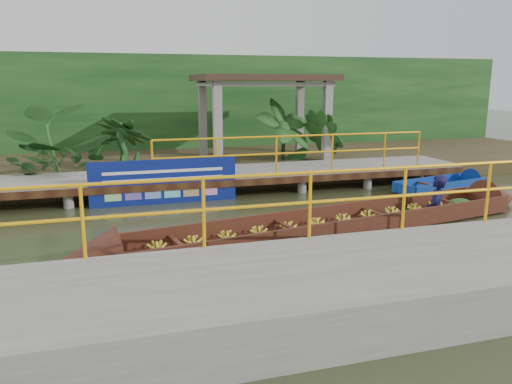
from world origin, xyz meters
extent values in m
plane|color=#2E341A|center=(0.00, 0.00, 0.00)|extent=(80.00, 80.00, 0.00)
cube|color=#372E1B|center=(0.00, 7.50, 0.23)|extent=(30.00, 8.00, 0.45)
cube|color=slate|center=(0.00, 3.50, 0.50)|extent=(16.00, 2.00, 0.15)
cube|color=#32180D|center=(0.00, 2.50, 0.42)|extent=(16.00, 0.12, 0.18)
cylinder|color=#FFAD0D|center=(2.75, 2.55, 1.57)|extent=(7.50, 0.05, 0.05)
cylinder|color=#FFAD0D|center=(2.75, 2.55, 1.12)|extent=(7.50, 0.05, 0.05)
cylinder|color=#FFAD0D|center=(2.75, 2.55, 1.07)|extent=(0.05, 0.05, 1.00)
cylinder|color=slate|center=(-4.00, 2.70, 0.22)|extent=(0.24, 0.24, 0.55)
cylinder|color=slate|center=(-4.00, 4.30, 0.22)|extent=(0.24, 0.24, 0.55)
cylinder|color=slate|center=(-2.00, 2.70, 0.22)|extent=(0.24, 0.24, 0.55)
cylinder|color=slate|center=(-2.00, 4.30, 0.22)|extent=(0.24, 0.24, 0.55)
cylinder|color=slate|center=(0.00, 2.70, 0.22)|extent=(0.24, 0.24, 0.55)
cylinder|color=slate|center=(0.00, 4.30, 0.22)|extent=(0.24, 0.24, 0.55)
cylinder|color=slate|center=(2.00, 2.70, 0.22)|extent=(0.24, 0.24, 0.55)
cylinder|color=slate|center=(2.00, 4.30, 0.22)|extent=(0.24, 0.24, 0.55)
cylinder|color=slate|center=(4.00, 2.70, 0.22)|extent=(0.24, 0.24, 0.55)
cylinder|color=slate|center=(4.00, 4.30, 0.22)|extent=(0.24, 0.24, 0.55)
cylinder|color=slate|center=(6.00, 2.70, 0.22)|extent=(0.24, 0.24, 0.55)
cylinder|color=slate|center=(6.00, 4.30, 0.22)|extent=(0.24, 0.24, 0.55)
cylinder|color=slate|center=(0.00, 2.70, 0.22)|extent=(0.24, 0.24, 0.55)
cube|color=slate|center=(1.00, -4.20, 0.30)|extent=(18.00, 2.40, 0.70)
cylinder|color=#FFAD0D|center=(1.00, -3.05, 1.65)|extent=(10.00, 0.05, 0.05)
cylinder|color=#FFAD0D|center=(1.00, -3.05, 1.20)|extent=(10.00, 0.05, 0.05)
cylinder|color=#FFAD0D|center=(1.00, -3.05, 1.15)|extent=(0.05, 0.05, 1.00)
cube|color=slate|center=(1.20, 5.10, 1.60)|extent=(0.25, 0.25, 2.80)
cube|color=slate|center=(4.80, 5.10, 1.60)|extent=(0.25, 0.25, 2.80)
cube|color=slate|center=(1.20, 7.50, 1.60)|extent=(0.25, 0.25, 2.80)
cube|color=slate|center=(4.80, 7.50, 1.60)|extent=(0.25, 0.25, 2.80)
cube|color=slate|center=(3.00, 6.30, 2.90)|extent=(4.00, 2.60, 0.12)
cube|color=#38251C|center=(3.00, 6.30, 3.10)|extent=(4.40, 3.00, 0.20)
cube|color=#123916|center=(0.00, 10.00, 2.00)|extent=(30.00, 0.80, 4.00)
cube|color=#3A1610|center=(2.28, -0.94, 0.07)|extent=(8.83, 2.69, 0.07)
cube|color=#3A1610|center=(2.18, -0.40, 0.22)|extent=(8.64, 1.67, 0.37)
cube|color=#3A1610|center=(2.38, -1.48, 0.22)|extent=(8.64, 1.67, 0.37)
cone|color=#3A1610|center=(-2.52, -1.84, 0.15)|extent=(1.27, 1.24, 1.05)
cone|color=#3A1610|center=(7.08, -0.05, 0.15)|extent=(1.27, 1.24, 1.05)
ellipsoid|color=#123916|center=(5.74, -0.30, 0.18)|extent=(0.69, 0.59, 0.29)
imported|color=#0F0E36|center=(4.98, -0.44, 0.93)|extent=(0.70, 0.72, 1.67)
cube|color=navy|center=(6.72, 1.76, 0.09)|extent=(2.84, 1.39, 0.09)
cube|color=navy|center=(6.63, 2.16, 0.20)|extent=(2.68, 0.64, 0.27)
cube|color=navy|center=(6.81, 1.36, 0.20)|extent=(2.68, 0.64, 0.27)
cube|color=navy|center=(5.39, 1.47, 0.20)|extent=(0.23, 0.81, 0.27)
cone|color=navy|center=(8.23, 2.10, 0.15)|extent=(0.70, 0.86, 0.76)
cube|color=#32180D|center=(6.28, 1.66, 0.24)|extent=(0.27, 0.82, 0.05)
cube|color=navy|center=(-0.74, 2.48, 0.55)|extent=(3.60, 0.03, 1.12)
cube|color=white|center=(-0.74, 2.46, 0.82)|extent=(2.92, 0.01, 0.07)
cube|color=white|center=(-0.74, 2.46, 0.62)|extent=(2.92, 0.01, 0.07)
imported|color=#123916|center=(-3.50, 5.30, 1.38)|extent=(1.49, 1.49, 1.86)
imported|color=#123916|center=(-1.50, 5.30, 1.38)|extent=(1.49, 1.49, 1.86)
imported|color=#123916|center=(3.50, 5.30, 1.38)|extent=(1.49, 1.49, 1.86)
imported|color=#123916|center=(5.00, 5.30, 1.38)|extent=(1.49, 1.49, 1.86)
camera|label=1|loc=(-2.03, -9.71, 2.93)|focal=35.00mm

